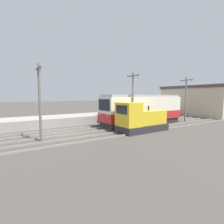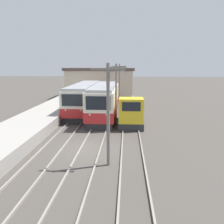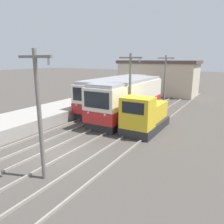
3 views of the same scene
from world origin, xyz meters
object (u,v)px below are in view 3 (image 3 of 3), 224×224
Objects in this scene: commuter_train_center at (129,100)px; catenary_mast_mid at (130,88)px; catenary_mast_far at (165,79)px; commuter_train_left at (116,95)px; catenary_mast_near at (39,111)px; shunting_locomotive at (145,116)px.

commuter_train_center is 1.86× the size of catenary_mast_mid.
commuter_train_center is 7.05m from catenary_mast_far.
commuter_train_left is at bearing 138.58° from commuter_train_center.
commuter_train_left is at bearing 128.72° from catenary_mast_mid.
commuter_train_center is 1.86× the size of catenary_mast_near.
shunting_locomotive is at bearing -81.38° from catenary_mast_far.
shunting_locomotive is 9.71m from catenary_mast_near.
catenary_mast_far reaches higher than commuter_train_center.
commuter_train_center is 12.69m from catenary_mast_near.
commuter_train_left is 15.66m from catenary_mast_near.
commuter_train_left is at bearing 106.06° from catenary_mast_near.
catenary_mast_near is at bearing -73.94° from commuter_train_left.
shunting_locomotive is (3.00, -3.15, -0.55)m from commuter_train_center.
commuter_train_center is 4.39m from shunting_locomotive.
shunting_locomotive is at bearing -9.53° from catenary_mast_mid.
catenary_mast_mid is at bearing -90.00° from catenary_mast_far.
commuter_train_center is 2.12× the size of shunting_locomotive.
commuter_train_left is 8.09m from shunting_locomotive.
catenary_mast_mid and catenary_mast_far have the same top height.
shunting_locomotive is (5.80, -5.62, -0.50)m from commuter_train_left.
catenary_mast_mid is 1.00× the size of catenary_mast_far.
catenary_mast_near is (4.31, -14.96, 1.68)m from commuter_train_left.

